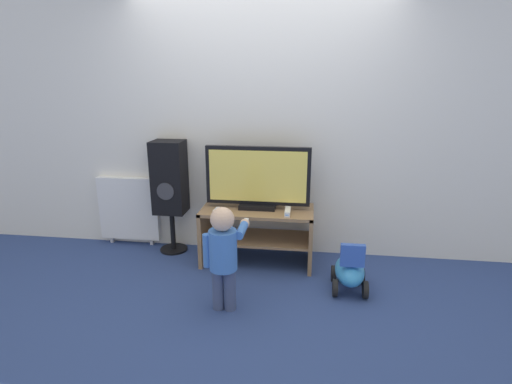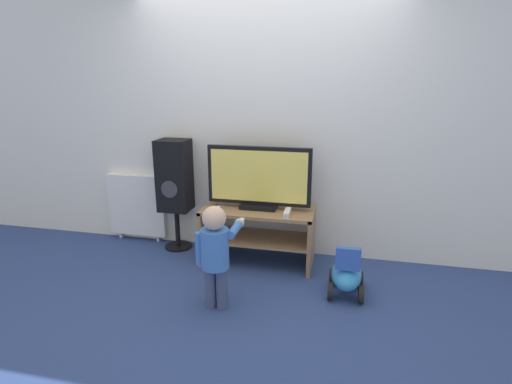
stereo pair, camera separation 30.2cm
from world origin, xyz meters
TOP-DOWN VIEW (x-y plane):
  - ground_plane at (0.00, 0.00)m, footprint 16.00×16.00m
  - wall_back at (0.00, 0.58)m, footprint 10.00×0.06m
  - tv_stand at (0.00, 0.25)m, footprint 1.06×0.50m
  - television at (0.00, 0.27)m, footprint 0.98×0.20m
  - game_console at (0.29, 0.13)m, footprint 0.05×0.20m
  - remote_primary at (-0.37, 0.13)m, footprint 0.04×0.13m
  - child at (-0.14, -0.61)m, footprint 0.32×0.47m
  - speaker_tower at (-0.91, 0.40)m, footprint 0.31×0.28m
  - ride_on_toy at (0.84, -0.19)m, footprint 0.28×0.45m
  - radiator at (-1.42, 0.51)m, footprint 0.65×0.08m

SIDE VIEW (x-z plane):
  - ground_plane at x=0.00m, z-range 0.00..0.00m
  - ride_on_toy at x=0.84m, z-range -0.06..0.41m
  - tv_stand at x=0.00m, z-range 0.08..0.63m
  - radiator at x=-1.42m, z-range 0.03..0.77m
  - child at x=-0.14m, z-range 0.07..0.91m
  - remote_primary at x=-0.37m, z-range 0.54..0.57m
  - game_console at x=0.29m, z-range 0.55..0.59m
  - speaker_tower at x=-0.91m, z-range 0.18..1.34m
  - television at x=0.00m, z-range 0.54..1.13m
  - wall_back at x=0.00m, z-range 0.00..2.60m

